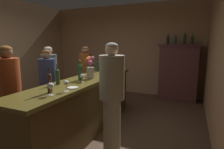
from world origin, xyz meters
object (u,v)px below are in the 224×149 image
display_bottle_center (185,39)px  cheese_plate (73,88)px  display_bottle_midleft (176,40)px  display_bottle_midright (192,40)px  wine_bottle_chardonnay (92,68)px  patron_near_entrance (86,73)px  patron_tall (9,91)px  patron_by_cabinet (48,84)px  display_cabinet (178,72)px  wine_glass_rear (82,76)px  wine_glass_mid (51,86)px  wine_bottle_malbec (115,65)px  flower_arrangement (90,69)px  bartender (112,96)px  display_bottle_left (168,40)px  patron_in_grey (49,76)px  bar_counter (84,106)px  wine_bottle_merlot (99,65)px  wine_glass_front (66,83)px  wine_bottle_syrah (80,71)px  wine_bottle_riesling (58,76)px  wine_bottle_pinot (50,82)px

display_bottle_center → cheese_plate: bearing=-111.7°
display_bottle_midleft → display_bottle_midright: bearing=-0.0°
wine_bottle_chardonnay → patron_near_entrance: size_ratio=0.19×
patron_tall → patron_by_cabinet: size_ratio=1.06×
display_cabinet → wine_bottle_chardonnay: size_ratio=5.32×
wine_glass_rear → patron_near_entrance: 1.87m
wine_glass_rear → patron_near_entrance: bearing=120.0°
wine_glass_mid → display_bottle_midleft: display_bottle_midleft is taller
display_cabinet → wine_bottle_malbec: 2.07m
display_bottle_center → wine_glass_rear: bearing=-115.8°
display_bottle_midleft → flower_arrangement: bearing=-115.0°
bartender → patron_by_cabinet: bearing=-4.4°
flower_arrangement → display_bottle_left: bearing=68.8°
wine_bottle_malbec → patron_in_grey: bearing=-164.0°
bar_counter → patron_tall: patron_tall is taller
display_bottle_midright → patron_in_grey: display_bottle_midright is taller
bar_counter → wine_bottle_merlot: wine_bottle_merlot is taller
flower_arrangement → patron_near_entrance: size_ratio=0.26×
patron_by_cabinet → patron_in_grey: bearing=151.0°
wine_bottle_chardonnay → bar_counter: bearing=-77.3°
display_bottle_midright → wine_bottle_chardonnay: bearing=-129.6°
wine_glass_rear → bar_counter: bearing=118.5°
cheese_plate → patron_by_cabinet: 1.17m
display_bottle_center → wine_glass_front: bearing=-110.2°
wine_bottle_malbec → display_bottle_midleft: 2.07m
display_bottle_midleft → patron_in_grey: 3.47m
wine_bottle_syrah → patron_tall: 1.15m
wine_glass_mid → display_bottle_left: 3.89m
wine_glass_rear → wine_glass_front: bearing=-78.4°
wine_bottle_chardonnay → flower_arrangement: size_ratio=0.74×
display_cabinet → patron_tall: (-2.30, -3.49, 0.05)m
wine_bottle_riesling → display_bottle_midright: (1.87, 3.21, 0.59)m
wine_bottle_syrah → wine_bottle_riesling: wine_bottle_syrah is taller
wine_bottle_riesling → bartender: bartender is taller
display_cabinet → patron_near_entrance: bearing=-149.3°
flower_arrangement → patron_tall: patron_tall is taller
bar_counter → cheese_plate: cheese_plate is taller
patron_near_entrance → patron_tall: (-0.07, -2.17, 0.03)m
bar_counter → bartender: bartender is taller
wine_bottle_syrah → patron_by_cabinet: size_ratio=0.23×
wine_bottle_merlot → bartender: size_ratio=0.19×
wine_bottle_malbec → wine_glass_rear: bearing=-91.2°
bar_counter → wine_bottle_riesling: 0.80m
wine_bottle_merlot → display_bottle_midleft: 2.37m
wine_bottle_pinot → display_bottle_midleft: bearing=71.4°
wine_bottle_chardonnay → wine_glass_mid: size_ratio=1.89×
display_bottle_left → wine_bottle_malbec: bearing=-120.4°
display_bottle_center → patron_by_cabinet: display_bottle_center is taller
wine_bottle_syrah → wine_glass_mid: (0.20, -0.96, -0.04)m
wine_glass_rear → flower_arrangement: flower_arrangement is taller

